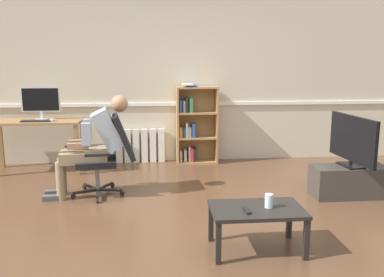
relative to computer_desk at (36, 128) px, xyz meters
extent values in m
plane|color=brown|center=(2.00, -2.15, -0.65)|extent=(18.00, 18.00, 0.00)
cube|color=beige|center=(2.00, 0.50, 0.70)|extent=(12.00, 0.10, 2.70)
cube|color=white|center=(2.00, 0.44, 0.27)|extent=(12.00, 0.03, 0.05)
cube|color=#9E7547|center=(0.61, -0.26, -0.29)|extent=(0.06, 0.06, 0.72)
cube|color=#9E7547|center=(0.61, 0.26, -0.29)|extent=(0.06, 0.06, 0.72)
cube|color=#9E7547|center=(-0.61, 0.26, -0.29)|extent=(0.06, 0.06, 0.72)
cube|color=#9E7547|center=(0.00, 0.00, 0.09)|extent=(1.29, 0.59, 0.04)
cube|color=silver|center=(0.07, 0.06, 0.12)|extent=(0.18, 0.14, 0.01)
cube|color=silver|center=(0.07, 0.08, 0.17)|extent=(0.04, 0.02, 0.10)
cube|color=silver|center=(0.07, 0.08, 0.40)|extent=(0.56, 0.02, 0.36)
cube|color=black|center=(0.07, 0.07, 0.40)|extent=(0.51, 0.00, 0.32)
cube|color=black|center=(0.04, -0.14, 0.12)|extent=(0.41, 0.12, 0.02)
cube|color=white|center=(0.25, -0.12, 0.13)|extent=(0.06, 0.10, 0.03)
cube|color=#AD7F4C|center=(2.07, 0.27, -0.04)|extent=(0.03, 0.28, 1.21)
cube|color=#AD7F4C|center=(2.68, 0.27, -0.04)|extent=(0.03, 0.28, 1.21)
cube|color=#AD7F4C|center=(2.37, 0.41, -0.04)|extent=(0.61, 0.02, 1.21)
cube|color=#AD7F4C|center=(2.37, 0.27, -0.63)|extent=(0.58, 0.28, 0.03)
cube|color=#AD7F4C|center=(2.37, 0.27, -0.24)|extent=(0.58, 0.28, 0.03)
cube|color=#AD7F4C|center=(2.37, 0.27, 0.15)|extent=(0.58, 0.28, 0.03)
cube|color=#AD7F4C|center=(2.37, 0.27, 0.55)|extent=(0.58, 0.28, 0.03)
cube|color=beige|center=(2.12, 0.28, -0.53)|extent=(0.03, 0.19, 0.17)
cube|color=orange|center=(2.12, 0.27, -0.15)|extent=(0.05, 0.19, 0.16)
cube|color=#2D519E|center=(2.12, 0.26, 0.27)|extent=(0.04, 0.19, 0.19)
cube|color=beige|center=(2.19, 0.28, -0.52)|extent=(0.04, 0.19, 0.19)
cube|color=#2D519E|center=(2.18, 0.28, -0.15)|extent=(0.04, 0.19, 0.15)
cube|color=white|center=(2.18, 0.29, 0.25)|extent=(0.04, 0.19, 0.17)
cube|color=white|center=(2.26, 0.29, -0.50)|extent=(0.03, 0.19, 0.23)
cube|color=white|center=(2.21, 0.28, -0.12)|extent=(0.04, 0.19, 0.22)
cube|color=black|center=(2.21, 0.25, 0.29)|extent=(0.04, 0.19, 0.24)
cube|color=red|center=(2.29, 0.27, -0.51)|extent=(0.05, 0.19, 0.21)
cube|color=beige|center=(2.26, 0.29, -0.15)|extent=(0.05, 0.19, 0.16)
cube|color=#38844C|center=(2.27, 0.25, 0.28)|extent=(0.05, 0.19, 0.22)
cube|color=black|center=(2.34, 0.27, -0.51)|extent=(0.04, 0.19, 0.21)
cube|color=#2D519E|center=(2.31, 0.25, -0.12)|extent=(0.04, 0.19, 0.22)
cube|color=#2D519E|center=(2.28, 0.28, 0.57)|extent=(0.16, 0.22, 0.02)
cube|color=white|center=(2.22, 0.23, 0.60)|extent=(0.16, 0.22, 0.02)
cube|color=white|center=(1.01, 0.39, -0.38)|extent=(0.10, 0.08, 0.54)
cube|color=white|center=(1.15, 0.39, -0.38)|extent=(0.10, 0.08, 0.54)
cube|color=white|center=(1.28, 0.39, -0.38)|extent=(0.10, 0.08, 0.54)
cube|color=white|center=(1.41, 0.39, -0.38)|extent=(0.10, 0.08, 0.54)
cube|color=white|center=(1.55, 0.39, -0.38)|extent=(0.10, 0.08, 0.54)
cube|color=white|center=(1.68, 0.39, -0.38)|extent=(0.10, 0.08, 0.54)
cube|color=white|center=(1.81, 0.39, -0.38)|extent=(0.10, 0.08, 0.54)
cube|color=black|center=(1.02, -1.33, -0.58)|extent=(0.07, 0.30, 0.02)
cylinder|color=black|center=(1.04, -1.48, -0.62)|extent=(0.03, 0.06, 0.06)
cube|color=black|center=(1.16, -1.22, -0.58)|extent=(0.30, 0.10, 0.02)
cylinder|color=black|center=(1.30, -1.25, -0.62)|extent=(0.06, 0.03, 0.06)
cube|color=black|center=(1.08, -1.06, -0.58)|extent=(0.18, 0.28, 0.02)
cylinder|color=black|center=(1.16, -0.93, -0.62)|extent=(0.05, 0.06, 0.06)
cube|color=black|center=(0.91, -1.07, -0.58)|extent=(0.23, 0.25, 0.02)
cylinder|color=black|center=(0.81, -0.96, -0.62)|extent=(0.05, 0.06, 0.06)
cube|color=black|center=(0.87, -1.25, -0.58)|extent=(0.29, 0.16, 0.02)
cylinder|color=black|center=(0.73, -1.31, -0.62)|extent=(0.06, 0.04, 0.06)
cylinder|color=gray|center=(1.01, -1.19, -0.42)|extent=(0.05, 0.05, 0.30)
cube|color=black|center=(1.01, -1.19, -0.23)|extent=(0.51, 0.51, 0.07)
cube|color=black|center=(1.34, -1.15, 0.06)|extent=(0.30, 0.46, 0.54)
cube|color=black|center=(1.00, -0.92, -0.09)|extent=(0.28, 0.07, 0.03)
cube|color=black|center=(1.06, -1.44, -0.09)|extent=(0.28, 0.07, 0.03)
cube|color=#937F60|center=(1.01, -1.19, -0.13)|extent=(0.29, 0.37, 0.14)
cube|color=#A3B2C1|center=(1.15, -1.17, 0.16)|extent=(0.42, 0.38, 0.52)
sphere|color=#A87A5B|center=(1.30, -1.15, 0.46)|extent=(0.20, 0.20, 0.20)
cube|color=black|center=(0.73, -1.21, -0.03)|extent=(0.15, 0.05, 0.02)
cube|color=#937F60|center=(0.79, -1.11, -0.16)|extent=(0.43, 0.17, 0.13)
cylinder|color=#937F60|center=(0.58, -1.13, -0.42)|extent=(0.10, 0.10, 0.46)
cube|color=#4C4C51|center=(0.48, -1.14, -0.62)|extent=(0.23, 0.11, 0.06)
cube|color=#937F60|center=(0.81, -1.31, -0.16)|extent=(0.43, 0.17, 0.13)
cylinder|color=#937F60|center=(0.60, -1.33, -0.42)|extent=(0.10, 0.10, 0.46)
cube|color=#4C4C51|center=(0.50, -1.34, -0.62)|extent=(0.23, 0.11, 0.06)
cube|color=#A3B2C1|center=(0.89, -1.04, 0.14)|extent=(0.11, 0.09, 0.26)
cube|color=#A87A5B|center=(0.80, -1.11, -0.01)|extent=(0.25, 0.09, 0.07)
cube|color=#A3B2C1|center=(0.93, -1.35, 0.14)|extent=(0.11, 0.09, 0.26)
cube|color=#A87A5B|center=(0.82, -1.30, -0.01)|extent=(0.25, 0.09, 0.07)
cube|color=#3D3833|center=(4.02, -1.52, -0.46)|extent=(0.89, 0.37, 0.37)
cube|color=black|center=(4.02, -1.52, -0.26)|extent=(0.23, 0.34, 0.02)
cylinder|color=black|center=(4.02, -1.52, -0.23)|extent=(0.04, 0.04, 0.05)
cube|color=black|center=(4.02, -1.52, 0.06)|extent=(0.12, 0.93, 0.53)
cube|color=#9EBCF4|center=(4.04, -1.52, 0.06)|extent=(0.08, 0.87, 0.49)
cube|color=black|center=(2.20, -3.02, -0.47)|extent=(0.04, 0.04, 0.35)
cube|color=black|center=(2.93, -3.02, -0.47)|extent=(0.04, 0.04, 0.35)
cube|color=black|center=(2.93, -2.59, -0.47)|extent=(0.04, 0.04, 0.35)
cube|color=black|center=(2.20, -2.59, -0.47)|extent=(0.04, 0.04, 0.35)
cube|color=black|center=(2.56, -2.80, -0.28)|extent=(0.79, 0.49, 0.03)
cylinder|color=silver|center=(2.67, -2.80, -0.20)|extent=(0.07, 0.07, 0.12)
cube|color=black|center=(2.46, -2.87, -0.25)|extent=(0.05, 0.15, 0.02)
camera|label=1|loc=(1.71, -6.04, 0.99)|focal=38.35mm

